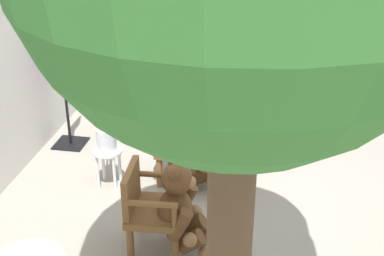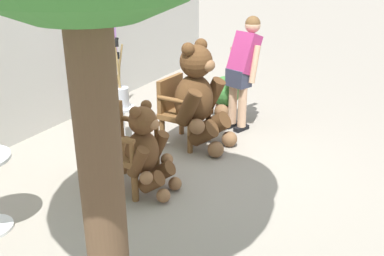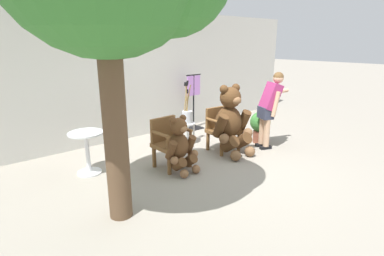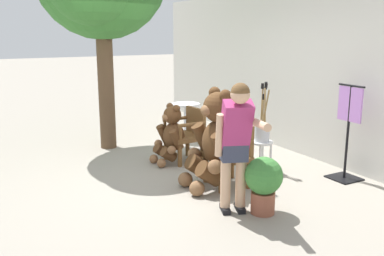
{
  "view_description": "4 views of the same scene",
  "coord_description": "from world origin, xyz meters",
  "px_view_note": "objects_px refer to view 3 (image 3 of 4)",
  "views": [
    {
      "loc": [
        -4.69,
        -0.7,
        3.33
      ],
      "look_at": [
        0.29,
        0.18,
        0.85
      ],
      "focal_mm": 50.0,
      "sensor_mm": 36.0,
      "label": 1
    },
    {
      "loc": [
        -3.92,
        -2.07,
        2.3
      ],
      "look_at": [
        -0.25,
        -0.19,
        0.63
      ],
      "focal_mm": 40.0,
      "sensor_mm": 36.0,
      "label": 2
    },
    {
      "loc": [
        -3.52,
        -3.62,
        2.13
      ],
      "look_at": [
        -0.22,
        0.32,
        0.64
      ],
      "focal_mm": 28.0,
      "sensor_mm": 36.0,
      "label": 3
    },
    {
      "loc": [
        5.33,
        -2.74,
        2.09
      ],
      "look_at": [
        -0.33,
        0.34,
        0.62
      ],
      "focal_mm": 40.0,
      "sensor_mm": 36.0,
      "label": 4
    }
  ],
  "objects_px": {
    "teddy_bear_large": "(231,121)",
    "potted_plant": "(260,125)",
    "teddy_bear_small": "(180,145)",
    "wooden_chair_left": "(169,141)",
    "brush_bucket": "(187,114)",
    "white_stool": "(187,128)",
    "wooden_chair_right": "(222,128)",
    "round_side_table": "(87,148)",
    "person_visitor": "(270,104)",
    "clothing_display_stand": "(194,100)"
  },
  "relations": [
    {
      "from": "wooden_chair_right",
      "to": "person_visitor",
      "type": "distance_m",
      "value": 1.09
    },
    {
      "from": "brush_bucket",
      "to": "round_side_table",
      "type": "bearing_deg",
      "value": -176.55
    },
    {
      "from": "wooden_chair_left",
      "to": "teddy_bear_large",
      "type": "height_order",
      "value": "teddy_bear_large"
    },
    {
      "from": "teddy_bear_large",
      "to": "wooden_chair_right",
      "type": "bearing_deg",
      "value": 87.83
    },
    {
      "from": "teddy_bear_small",
      "to": "potted_plant",
      "type": "xyz_separation_m",
      "value": [
        2.27,
        0.09,
        -0.08
      ]
    },
    {
      "from": "brush_bucket",
      "to": "round_side_table",
      "type": "relative_size",
      "value": 1.25
    },
    {
      "from": "wooden_chair_left",
      "to": "white_stool",
      "type": "relative_size",
      "value": 1.87
    },
    {
      "from": "wooden_chair_left",
      "to": "brush_bucket",
      "type": "bearing_deg",
      "value": 36.59
    },
    {
      "from": "person_visitor",
      "to": "brush_bucket",
      "type": "xyz_separation_m",
      "value": [
        -1.14,
        1.26,
        -0.27
      ]
    },
    {
      "from": "brush_bucket",
      "to": "wooden_chair_left",
      "type": "bearing_deg",
      "value": -143.41
    },
    {
      "from": "wooden_chair_left",
      "to": "potted_plant",
      "type": "bearing_deg",
      "value": -5.08
    },
    {
      "from": "teddy_bear_large",
      "to": "teddy_bear_small",
      "type": "bearing_deg",
      "value": -178.25
    },
    {
      "from": "teddy_bear_large",
      "to": "person_visitor",
      "type": "relative_size",
      "value": 0.87
    },
    {
      "from": "wooden_chair_right",
      "to": "white_stool",
      "type": "height_order",
      "value": "wooden_chair_right"
    },
    {
      "from": "round_side_table",
      "to": "teddy_bear_large",
      "type": "bearing_deg",
      "value": -19.1
    },
    {
      "from": "teddy_bear_small",
      "to": "potted_plant",
      "type": "bearing_deg",
      "value": 2.31
    },
    {
      "from": "wooden_chair_left",
      "to": "white_stool",
      "type": "xyz_separation_m",
      "value": [
        1.01,
        0.74,
        -0.11
      ]
    },
    {
      "from": "person_visitor",
      "to": "potted_plant",
      "type": "xyz_separation_m",
      "value": [
        0.13,
        0.31,
        -0.52
      ]
    },
    {
      "from": "teddy_bear_large",
      "to": "round_side_table",
      "type": "relative_size",
      "value": 1.89
    },
    {
      "from": "wooden_chair_right",
      "to": "brush_bucket",
      "type": "distance_m",
      "value": 0.82
    },
    {
      "from": "wooden_chair_right",
      "to": "teddy_bear_large",
      "type": "xyz_separation_m",
      "value": [
        -0.01,
        -0.25,
        0.2
      ]
    },
    {
      "from": "teddy_bear_small",
      "to": "white_stool",
      "type": "height_order",
      "value": "teddy_bear_small"
    },
    {
      "from": "wooden_chair_right",
      "to": "white_stool",
      "type": "distance_m",
      "value": 0.8
    },
    {
      "from": "potted_plant",
      "to": "clothing_display_stand",
      "type": "height_order",
      "value": "clothing_display_stand"
    },
    {
      "from": "wooden_chair_left",
      "to": "person_visitor",
      "type": "distance_m",
      "value": 2.25
    },
    {
      "from": "person_visitor",
      "to": "clothing_display_stand",
      "type": "relative_size",
      "value": 1.14
    },
    {
      "from": "wooden_chair_right",
      "to": "brush_bucket",
      "type": "height_order",
      "value": "brush_bucket"
    },
    {
      "from": "white_stool",
      "to": "teddy_bear_small",
      "type": "bearing_deg",
      "value": -133.92
    },
    {
      "from": "wooden_chair_right",
      "to": "clothing_display_stand",
      "type": "height_order",
      "value": "clothing_display_stand"
    },
    {
      "from": "wooden_chair_left",
      "to": "white_stool",
      "type": "height_order",
      "value": "wooden_chair_left"
    },
    {
      "from": "teddy_bear_large",
      "to": "potted_plant",
      "type": "xyz_separation_m",
      "value": [
        0.99,
        0.05,
        -0.27
      ]
    },
    {
      "from": "wooden_chair_left",
      "to": "round_side_table",
      "type": "relative_size",
      "value": 1.19
    },
    {
      "from": "wooden_chair_left",
      "to": "potted_plant",
      "type": "xyz_separation_m",
      "value": [
        2.27,
        -0.2,
        -0.07
      ]
    },
    {
      "from": "clothing_display_stand",
      "to": "brush_bucket",
      "type": "bearing_deg",
      "value": -136.75
    },
    {
      "from": "teddy_bear_small",
      "to": "white_stool",
      "type": "xyz_separation_m",
      "value": [
        1.0,
        1.04,
        -0.12
      ]
    },
    {
      "from": "wooden_chair_left",
      "to": "person_visitor",
      "type": "xyz_separation_m",
      "value": [
        2.14,
        -0.51,
        0.46
      ]
    },
    {
      "from": "teddy_bear_large",
      "to": "clothing_display_stand",
      "type": "height_order",
      "value": "clothing_display_stand"
    },
    {
      "from": "white_stool",
      "to": "wooden_chair_right",
      "type": "bearing_deg",
      "value": -68.98
    },
    {
      "from": "clothing_display_stand",
      "to": "round_side_table",
      "type": "bearing_deg",
      "value": -162.83
    },
    {
      "from": "person_visitor",
      "to": "clothing_display_stand",
      "type": "bearing_deg",
      "value": 97.08
    },
    {
      "from": "teddy_bear_small",
      "to": "brush_bucket",
      "type": "distance_m",
      "value": 1.45
    },
    {
      "from": "white_stool",
      "to": "potted_plant",
      "type": "bearing_deg",
      "value": -36.75
    },
    {
      "from": "wooden_chair_right",
      "to": "round_side_table",
      "type": "distance_m",
      "value": 2.59
    },
    {
      "from": "teddy_bear_small",
      "to": "brush_bucket",
      "type": "bearing_deg",
      "value": 46.15
    },
    {
      "from": "person_visitor",
      "to": "wooden_chair_right",
      "type": "bearing_deg",
      "value": 148.99
    },
    {
      "from": "wooden_chair_left",
      "to": "potted_plant",
      "type": "distance_m",
      "value": 2.28
    },
    {
      "from": "teddy_bear_small",
      "to": "brush_bucket",
      "type": "height_order",
      "value": "brush_bucket"
    },
    {
      "from": "wooden_chair_left",
      "to": "wooden_chair_right",
      "type": "bearing_deg",
      "value": -0.0
    },
    {
      "from": "person_visitor",
      "to": "white_stool",
      "type": "bearing_deg",
      "value": 132.13
    },
    {
      "from": "wooden_chair_right",
      "to": "potted_plant",
      "type": "height_order",
      "value": "wooden_chair_right"
    }
  ]
}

